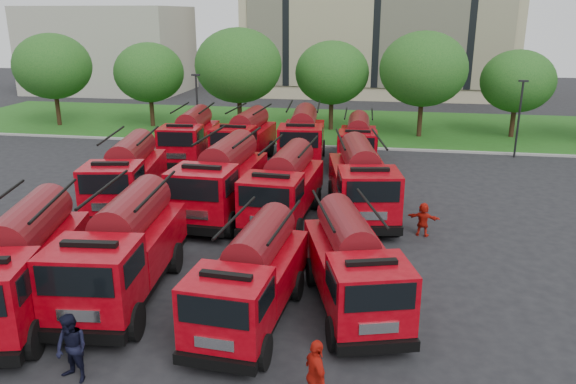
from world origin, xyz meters
name	(u,v)px	position (x,y,z in m)	size (l,w,h in m)	color
ground	(297,244)	(0.00, 0.00, 0.00)	(140.00, 140.00, 0.00)	black
lawn	(345,126)	(0.00, 26.00, 0.06)	(70.00, 16.00, 0.12)	#1F4813
curb	(336,147)	(0.00, 17.90, 0.07)	(70.00, 0.30, 0.14)	gray
side_building	(110,50)	(-30.00, 44.00, 5.00)	(18.00, 12.00, 10.00)	#9C998B
tree_0	(53,66)	(-24.00, 22.00, 5.02)	(6.30, 6.30, 7.70)	#382314
tree_1	(149,73)	(-16.00, 23.00, 4.55)	(5.71, 5.71, 6.98)	#382314
tree_2	(238,66)	(-8.00, 21.50, 5.35)	(6.72, 6.72, 8.22)	#382314
tree_3	(332,73)	(-1.00, 24.00, 4.68)	(5.88, 5.88, 7.19)	#382314
tree_4	(423,69)	(6.00, 22.50, 5.22)	(6.55, 6.55, 8.01)	#382314
tree_5	(518,81)	(13.00, 23.50, 4.35)	(5.46, 5.46, 6.68)	#382314
lamp_post_0	(197,105)	(-10.00, 17.20, 2.90)	(0.60, 0.25, 5.11)	black
lamp_post_1	(519,114)	(12.00, 17.20, 2.90)	(0.60, 0.25, 5.11)	black
fire_truck_0	(20,264)	(-7.77, -6.90, 1.68)	(4.16, 7.71, 3.34)	black
fire_truck_1	(123,249)	(-5.07, -5.29, 1.69)	(3.28, 7.58, 3.35)	black
fire_truck_2	(251,277)	(-0.47, -6.17, 1.48)	(2.75, 6.62, 2.95)	black
fire_truck_3	(353,265)	(2.54, -4.81, 1.50)	(3.99, 6.91, 2.98)	black
fire_truck_4	(127,175)	(-8.96, 3.28, 1.67)	(3.77, 7.62, 3.32)	black
fire_truck_5	(222,179)	(-4.09, 3.07, 1.75)	(3.04, 7.74, 3.48)	black
fire_truck_6	(284,186)	(-1.06, 2.82, 1.63)	(2.95, 7.25, 3.24)	black
fire_truck_7	(361,181)	(2.39, 4.11, 1.69)	(3.77, 7.72, 3.37)	black
fire_truck_8	(191,137)	(-8.93, 12.51, 1.63)	(3.09, 7.29, 3.24)	black
fire_truck_9	(245,137)	(-5.42, 12.89, 1.62)	(2.90, 7.20, 3.22)	black
fire_truck_10	(303,137)	(-1.74, 13.23, 1.72)	(3.26, 7.69, 3.41)	black
fire_truck_11	(358,141)	(1.73, 13.39, 1.52)	(2.65, 6.74, 3.03)	black
firefighter_0	(370,345)	(3.23, -7.01, 0.00)	(0.61, 0.44, 1.66)	#B5180D
firefighter_1	(76,380)	(-4.33, -9.95, 0.00)	(0.92, 0.51, 1.90)	black
firefighter_3	(369,338)	(3.18, -6.62, 0.00)	(1.23, 0.63, 1.89)	#B5180D
firefighter_4	(90,258)	(-7.86, -2.70, 0.00)	(0.72, 0.47, 1.47)	black
firefighter_5	(422,235)	(5.17, 1.91, 0.00)	(1.38, 0.59, 1.49)	#B5180D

